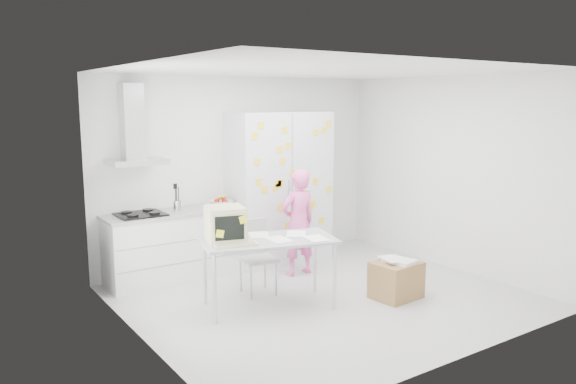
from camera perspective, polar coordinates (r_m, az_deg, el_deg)
floor at (r=6.94m, az=3.73°, el=-10.71°), size 4.50×4.00×0.02m
walls at (r=7.18m, az=0.31°, el=1.18°), size 4.52×4.01×2.70m
ceiling at (r=6.53m, az=3.98°, el=12.23°), size 4.50×4.00×0.02m
counter_run at (r=7.63m, az=-11.40°, el=-5.23°), size 1.84×0.63×1.28m
range_hood at (r=7.38m, az=-15.44°, el=5.82°), size 0.70×0.48×1.01m
tall_cabinet at (r=8.25m, az=-0.88°, el=0.49°), size 1.50×0.68×2.20m
person at (r=7.62m, az=1.05°, el=-3.11°), size 0.54×0.36×1.45m
desk at (r=6.34m, az=-4.74°, el=-4.03°), size 1.65×1.14×1.19m
chair at (r=6.98m, az=-3.31°, el=-6.08°), size 0.46×0.46×0.91m
cardboard_box at (r=6.97m, az=10.94°, el=-8.71°), size 0.59×0.49×0.49m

